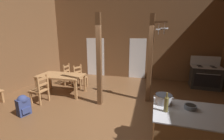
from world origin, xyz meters
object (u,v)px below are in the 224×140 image
Objects in this scene: ladderback_chair_at_table_end at (80,77)px; ladderback_chair_near_window at (40,90)px; stove_range at (205,77)px; stockpot_on_counter at (163,99)px; bottle_tall_on_counter at (166,104)px; ladderback_chair_by_post at (69,75)px; backpack at (23,105)px; mixing_bowl_on_counter at (190,107)px; dining_table at (61,77)px.

ladderback_chair_near_window is at bearing -107.21° from ladderback_chair_at_table_end.
stove_range is 3.49× the size of stockpot_on_counter.
stove_range reaches higher than ladderback_chair_at_table_end.
bottle_tall_on_counter is at bearing -87.11° from stockpot_on_counter.
ladderback_chair_by_post is (-5.79, -1.10, -0.03)m from stove_range.
backpack is at bearing 175.45° from stockpot_on_counter.
ladderback_chair_by_post is (-0.02, 1.88, 0.00)m from ladderback_chair_near_window.
stove_range is at bearing 27.32° from ladderback_chair_near_window.
mixing_bowl_on_counter is at bearing -110.48° from stove_range.
ladderback_chair_at_table_end is at bearing 135.33° from bottle_tall_on_counter.
stove_range is at bearing 13.06° from ladderback_chair_at_table_end.
backpack is at bearing 174.43° from mixing_bowl_on_counter.
mixing_bowl_on_counter is at bearing 25.83° from bottle_tall_on_counter.
dining_table is 0.94m from ladderback_chair_near_window.
ladderback_chair_near_window is at bearing -152.68° from stove_range.
bottle_tall_on_counter is at bearing -33.02° from dining_table.
bottle_tall_on_counter is at bearing -20.60° from ladderback_chair_near_window.
ladderback_chair_near_window is at bearing 163.70° from stockpot_on_counter.
ladderback_chair_near_window is 1.88m from ladderback_chair_by_post.
ladderback_chair_at_table_end is 4.75m from mixing_bowl_on_counter.
stockpot_on_counter reaches higher than backpack.
dining_table is at bearing -111.24° from ladderback_chair_at_table_end.
dining_table is at bearing 76.87° from ladderback_chair_near_window.
stove_range is at bearing 63.72° from stockpot_on_counter.
ladderback_chair_at_table_end is (0.57, -0.11, 0.00)m from ladderback_chair_by_post.
stove_range is 1.39× the size of ladderback_chair_at_table_end.
ladderback_chair_by_post is at bearing 139.00° from bottle_tall_on_counter.
dining_table is at bearing -76.89° from ladderback_chair_by_post.
mixing_bowl_on_counter reaches higher than dining_table.
stockpot_on_counter is at bearing -29.37° from dining_table.
ladderback_chair_near_window and ladderback_chair_by_post have the same top height.
ladderback_chair_at_table_end is at bearing 138.21° from stockpot_on_counter.
ladderback_chair_near_window is (-5.77, -2.98, -0.03)m from stove_range.
backpack is 2.85× the size of mixing_bowl_on_counter.
dining_table reaches higher than backpack.
stockpot_on_counter is at bearing -16.30° from ladderback_chair_near_window.
dining_table is 8.22× the size of mixing_bowl_on_counter.
mixing_bowl_on_counter is (4.00, -2.11, 0.33)m from dining_table.
ladderback_chair_near_window is 4.08m from bottle_tall_on_counter.
bottle_tall_on_counter is at bearing -41.00° from ladderback_chair_by_post.
stockpot_on_counter reaches higher than ladderback_chair_at_table_end.
stockpot_on_counter is (-2.02, -4.08, 0.55)m from stove_range.
ladderback_chair_near_window is at bearing -103.13° from dining_table.
backpack is at bearing 170.58° from bottle_tall_on_counter.
backpack is 4.20m from mixing_bowl_on_counter.
ladderback_chair_by_post is 4.84m from stockpot_on_counter.
stove_range reaches higher than bottle_tall_on_counter.
ladderback_chair_at_table_end is 2.76× the size of bottle_tall_on_counter.
dining_table is 2.88× the size of backpack.
stockpot_on_counter is (3.76, -1.10, 0.58)m from ladderback_chair_near_window.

